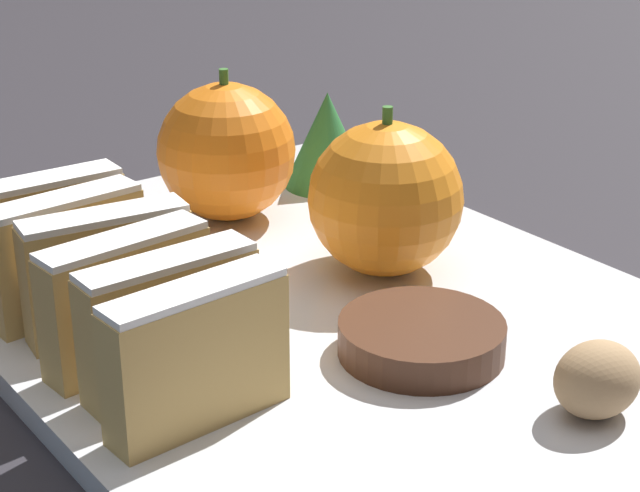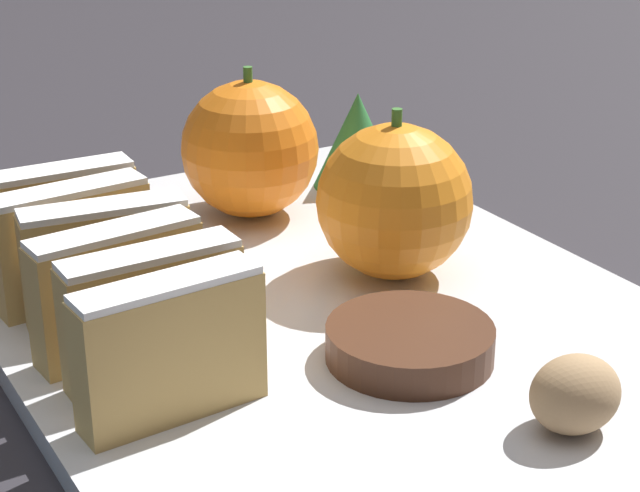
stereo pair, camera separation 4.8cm
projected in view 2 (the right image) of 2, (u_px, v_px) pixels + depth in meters
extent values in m
plane|color=#28262B|center=(320.00, 328.00, 0.50)|extent=(6.00, 6.00, 0.00)
cube|color=silver|center=(320.00, 317.00, 0.50)|extent=(0.29, 0.41, 0.01)
cube|color=tan|center=(171.00, 352.00, 0.40)|extent=(0.07, 0.02, 0.05)
cube|color=white|center=(166.00, 284.00, 0.39)|extent=(0.07, 0.02, 0.00)
cube|color=tan|center=(153.00, 319.00, 0.43)|extent=(0.07, 0.02, 0.05)
cube|color=white|center=(149.00, 254.00, 0.41)|extent=(0.07, 0.02, 0.00)
cube|color=tan|center=(118.00, 294.00, 0.45)|extent=(0.07, 0.02, 0.05)
cube|color=white|center=(113.00, 232.00, 0.44)|extent=(0.07, 0.02, 0.00)
cube|color=tan|center=(107.00, 267.00, 0.47)|extent=(0.07, 0.03, 0.05)
cube|color=white|center=(102.00, 207.00, 0.46)|extent=(0.07, 0.03, 0.00)
cube|color=tan|center=(72.00, 248.00, 0.49)|extent=(0.07, 0.02, 0.05)
cube|color=white|center=(67.00, 190.00, 0.48)|extent=(0.07, 0.02, 0.00)
cube|color=tan|center=(61.00, 226.00, 0.52)|extent=(0.07, 0.02, 0.05)
cube|color=white|center=(56.00, 171.00, 0.51)|extent=(0.07, 0.02, 0.00)
sphere|color=orange|center=(394.00, 201.00, 0.52)|extent=(0.08, 0.08, 0.08)
cylinder|color=#38702D|center=(397.00, 119.00, 0.50)|extent=(0.01, 0.01, 0.01)
sphere|color=orange|center=(250.00, 149.00, 0.59)|extent=(0.08, 0.08, 0.08)
cylinder|color=#38702D|center=(248.00, 76.00, 0.57)|extent=(0.00, 0.01, 0.01)
ellipsoid|color=tan|center=(575.00, 394.00, 0.39)|extent=(0.04, 0.03, 0.03)
cylinder|color=#472819|center=(410.00, 343.00, 0.45)|extent=(0.07, 0.07, 0.02)
cone|color=#2D7538|center=(357.00, 140.00, 0.64)|extent=(0.05, 0.05, 0.06)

